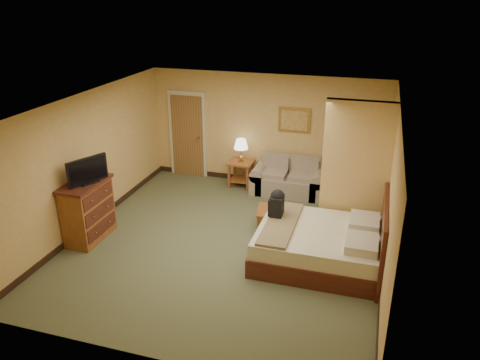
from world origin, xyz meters
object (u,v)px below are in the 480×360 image
at_px(loveseat, 288,182).
at_px(bed, 325,245).
at_px(coffee_table, 274,215).
at_px(dresser, 88,211).

bearing_deg(loveseat, bed, -66.38).
bearing_deg(coffee_table, dresser, -156.90).
relative_size(loveseat, dresser, 1.46).
bearing_deg(loveseat, dresser, -135.04).
bearing_deg(coffee_table, loveseat, 91.95).
height_order(dresser, bed, bed).
height_order(coffee_table, bed, bed).
bearing_deg(bed, dresser, -174.08).
xyz_separation_m(coffee_table, dresser, (-3.18, -1.36, 0.29)).
relative_size(dresser, bed, 0.52).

